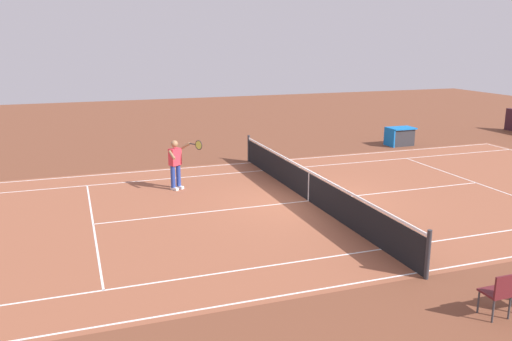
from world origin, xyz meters
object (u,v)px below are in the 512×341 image
(tennis_net, at_px, (309,186))
(spectator_chair_5, at_px, (499,292))
(tennis_player_near, at_px, (176,162))
(equipment_cart_tarped, at_px, (400,136))
(tennis_ball, at_px, (367,216))

(tennis_net, relative_size, spectator_chair_5, 13.30)
(tennis_player_near, relative_size, spectator_chair_5, 1.93)
(tennis_net, height_order, equipment_cart_tarped, tennis_net)
(tennis_net, height_order, tennis_player_near, tennis_player_near)
(tennis_net, height_order, tennis_ball, tennis_net)
(tennis_net, xyz_separation_m, spectator_chair_5, (-0.18, 7.57, 0.03))
(equipment_cart_tarped, bearing_deg, tennis_ball, 51.28)
(tennis_net, relative_size, tennis_player_near, 6.89)
(spectator_chair_5, bearing_deg, tennis_net, -88.62)
(equipment_cart_tarped, bearing_deg, tennis_net, 40.43)
(tennis_ball, xyz_separation_m, spectator_chair_5, (0.74, 5.65, 0.49))
(tennis_player_near, xyz_separation_m, tennis_ball, (-4.50, 4.58, -0.90))
(tennis_ball, distance_m, spectator_chair_5, 5.72)
(equipment_cart_tarped, bearing_deg, spectator_chair_5, 61.92)
(tennis_net, xyz_separation_m, tennis_player_near, (3.58, -2.67, 0.44))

